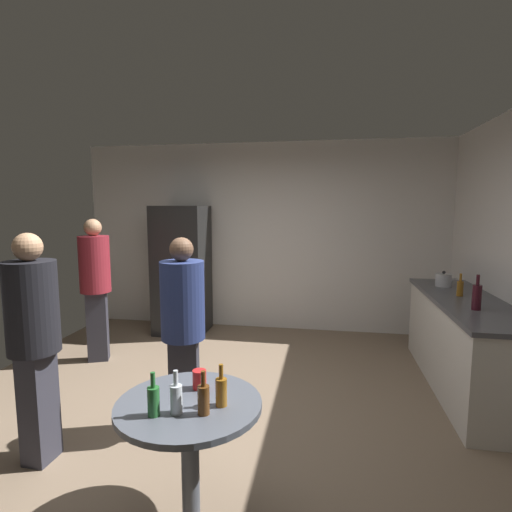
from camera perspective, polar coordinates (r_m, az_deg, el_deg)
The scene contains 16 objects.
ground_plane at distance 3.74m, azimuth -6.02°, elevation -22.47°, with size 5.20×5.20×0.10m, color #7A6651.
wall_back at distance 5.84m, azimuth 0.93°, elevation 2.76°, with size 5.32×0.06×2.70m, color silver.
refrigerator at distance 5.76m, azimuth -10.55°, elevation -1.93°, with size 0.70×0.68×1.80m.
kitchen_counter at distance 4.50m, azimuth 27.62°, elevation -11.07°, with size 0.64×2.19×0.90m.
kettle at distance 4.96m, azimuth 25.25°, elevation -3.12°, with size 0.24×0.17×0.18m.
wine_bottle_on_counter at distance 3.96m, azimuth 29.02°, elevation -5.09°, with size 0.08×0.08×0.31m.
beer_bottle_on_counter at distance 4.50m, azimuth 27.15°, elevation -4.07°, with size 0.06×0.06×0.23m.
foreground_table at distance 2.40m, azimuth -9.50°, elevation -22.08°, with size 0.80×0.80×0.73m.
beer_bottle_amber at distance 2.25m, azimuth -4.99°, elevation -18.64°, with size 0.06×0.06×0.23m.
beer_bottle_brown at distance 2.18m, azimuth -7.51°, elevation -19.55°, with size 0.06×0.06×0.23m.
beer_bottle_green at distance 2.21m, azimuth -14.44°, elevation -19.30°, with size 0.06×0.06×0.23m.
beer_bottle_clear at distance 2.21m, azimuth -11.33°, elevation -19.25°, with size 0.06×0.06×0.23m.
plastic_cup_red at distance 2.46m, azimuth -8.09°, elevation -17.06°, with size 0.08×0.08×0.11m, color red.
person_in_black_shirt at distance 3.17m, azimuth -29.19°, elevation -9.36°, with size 0.35×0.35×1.62m.
person_in_navy_shirt at distance 3.19m, azimuth -10.39°, elevation -9.12°, with size 0.40×0.40×1.56m.
person_in_maroon_shirt at distance 4.94m, azimuth -21.99°, elevation -3.05°, with size 0.44×0.44×1.65m.
Camera 1 is at (0.92, -3.12, 1.80)m, focal length 27.98 mm.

